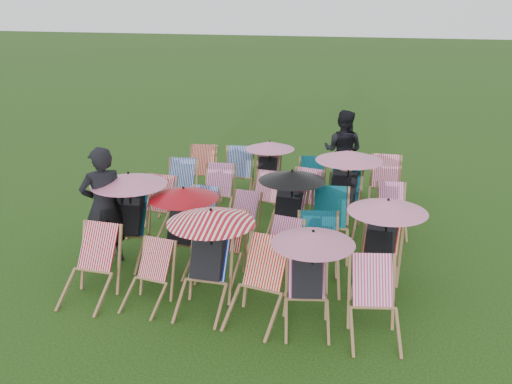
% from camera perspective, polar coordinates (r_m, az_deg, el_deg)
% --- Properties ---
extents(ground, '(100.00, 100.00, 0.00)m').
position_cam_1_polar(ground, '(9.80, 0.71, -5.46)').
color(ground, black).
rests_on(ground, ground).
extents(deckchair_0, '(0.68, 0.94, 1.00)m').
position_cam_1_polar(deckchair_0, '(8.34, -16.33, -7.17)').
color(deckchair_0, '#926844').
rests_on(deckchair_0, ground).
extents(deckchair_1, '(0.65, 0.84, 0.85)m').
position_cam_1_polar(deckchair_1, '(8.05, -10.77, -8.30)').
color(deckchair_1, '#926844').
rests_on(deckchair_1, ground).
extents(deckchair_2, '(1.18, 1.22, 1.40)m').
position_cam_1_polar(deckchair_2, '(7.71, -5.01, -6.64)').
color(deckchair_2, '#926844').
rests_on(deckchair_2, ground).
extents(deckchair_3, '(0.84, 1.05, 1.03)m').
position_cam_1_polar(deckchair_3, '(7.52, 0.19, -9.22)').
color(deckchair_3, '#926844').
rests_on(deckchair_3, ground).
extents(deckchair_4, '(1.08, 1.17, 1.28)m').
position_cam_1_polar(deckchair_4, '(7.37, 5.30, -8.55)').
color(deckchair_4, '#926844').
rests_on(deckchair_4, ground).
extents(deckchair_5, '(0.80, 0.99, 0.96)m').
position_cam_1_polar(deckchair_5, '(7.31, 11.78, -10.88)').
color(deckchair_5, '#926844').
rests_on(deckchair_5, ground).
extents(deckchair_6, '(1.21, 1.29, 1.44)m').
position_cam_1_polar(deckchair_6, '(9.28, -12.87, -2.34)').
color(deckchair_6, '#926844').
rests_on(deckchair_6, ground).
extents(deckchair_7, '(1.08, 1.14, 1.28)m').
position_cam_1_polar(deckchair_7, '(8.94, -7.64, -3.43)').
color(deckchair_7, '#926844').
rests_on(deckchair_7, ground).
extents(deckchair_8, '(0.68, 0.91, 0.95)m').
position_cam_1_polar(deckchair_8, '(8.67, -3.41, -5.51)').
color(deckchair_8, '#926844').
rests_on(deckchair_8, ground).
extents(deckchair_9, '(0.72, 0.91, 0.89)m').
position_cam_1_polar(deckchair_9, '(8.51, 2.27, -6.18)').
color(deckchair_9, '#926844').
rests_on(deckchair_9, ground).
extents(deckchair_10, '(0.81, 1.02, 1.00)m').
position_cam_1_polar(deckchair_10, '(8.43, 6.25, -6.12)').
color(deckchair_10, '#926844').
rests_on(deckchair_10, ground).
extents(deckchair_11, '(1.14, 1.20, 1.35)m').
position_cam_1_polar(deckchair_11, '(8.38, 12.36, -5.07)').
color(deckchair_11, '#926844').
rests_on(deckchair_11, ground).
extents(deckchair_12, '(0.73, 0.95, 0.97)m').
position_cam_1_polar(deckchair_12, '(10.34, -10.36, -1.51)').
color(deckchair_12, '#926844').
rests_on(deckchair_12, ground).
extents(deckchair_13, '(0.63, 0.84, 0.88)m').
position_cam_1_polar(deckchair_13, '(9.96, -5.75, -2.41)').
color(deckchair_13, '#926844').
rests_on(deckchair_13, ground).
extents(deckchair_14, '(0.63, 0.82, 0.84)m').
position_cam_1_polar(deckchair_14, '(9.80, -1.56, -2.82)').
color(deckchair_14, '#926844').
rests_on(deckchair_14, ground).
extents(deckchair_15, '(1.12, 1.18, 1.32)m').
position_cam_1_polar(deckchair_15, '(9.58, 3.14, -1.56)').
color(deckchair_15, '#926844').
rests_on(deckchair_15, ground).
extents(deckchair_16, '(0.79, 1.02, 1.03)m').
position_cam_1_polar(deckchair_16, '(9.44, 7.35, -3.22)').
color(deckchair_16, '#926844').
rests_on(deckchair_16, ground).
extents(deckchair_17, '(0.61, 0.83, 0.88)m').
position_cam_1_polar(deckchair_17, '(9.45, 12.50, -4.02)').
color(deckchair_17, '#926844').
rests_on(deckchair_17, ground).
extents(deckchair_18, '(0.73, 0.96, 0.98)m').
position_cam_1_polar(deckchair_18, '(11.30, -7.76, 0.46)').
color(deckchair_18, '#926844').
rests_on(deckchair_18, ground).
extents(deckchair_19, '(0.70, 0.93, 0.95)m').
position_cam_1_polar(deckchair_19, '(10.96, -3.97, -0.08)').
color(deckchair_19, '#926844').
rests_on(deckchair_19, ground).
extents(deckchair_20, '(0.65, 0.85, 0.87)m').
position_cam_1_polar(deckchair_20, '(10.79, 0.74, -0.60)').
color(deckchair_20, '#926844').
rests_on(deckchair_20, ground).
extents(deckchair_21, '(0.81, 1.00, 0.97)m').
position_cam_1_polar(deckchair_21, '(10.61, 4.55, -0.72)').
color(deckchair_21, '#926844').
rests_on(deckchair_21, ground).
extents(deckchair_22, '(1.21, 1.27, 1.44)m').
position_cam_1_polar(deckchair_22, '(10.47, 8.79, 0.43)').
color(deckchair_22, '#926844').
rests_on(deckchair_22, ground).
extents(deckchair_23, '(0.65, 0.84, 0.85)m').
position_cam_1_polar(deckchair_23, '(10.46, 13.42, -1.85)').
color(deckchair_23, '#926844').
rests_on(deckchair_23, ground).
extents(deckchair_24, '(0.76, 0.98, 0.98)m').
position_cam_1_polar(deckchair_24, '(12.26, -5.59, 2.04)').
color(deckchair_24, '#926844').
rests_on(deckchair_24, ground).
extents(deckchair_25, '(0.76, 0.99, 0.99)m').
position_cam_1_polar(deckchair_25, '(12.03, -1.86, 1.83)').
color(deckchair_25, '#926844').
rests_on(deckchair_25, ground).
extents(deckchair_26, '(1.02, 1.06, 1.21)m').
position_cam_1_polar(deckchair_26, '(11.87, 1.10, 2.31)').
color(deckchair_26, '#926844').
rests_on(deckchair_26, ground).
extents(deckchair_27, '(0.68, 0.89, 0.91)m').
position_cam_1_polar(deckchair_27, '(11.64, 5.53, 0.93)').
color(deckchair_27, '#926844').
rests_on(deckchair_27, ground).
extents(deckchair_28, '(0.65, 0.91, 0.99)m').
position_cam_1_polar(deckchair_28, '(11.62, 9.02, 0.94)').
color(deckchair_28, '#926844').
rests_on(deckchair_28, ground).
extents(deckchair_29, '(0.68, 0.94, 1.00)m').
position_cam_1_polar(deckchair_29, '(11.66, 12.78, 0.79)').
color(deckchair_29, '#926844').
rests_on(deckchair_29, ground).
extents(person_left, '(0.83, 0.80, 1.91)m').
position_cam_1_polar(person_left, '(9.23, -15.01, -1.34)').
color(person_left, black).
rests_on(person_left, ground).
extents(person_rear, '(0.98, 0.83, 1.78)m').
position_cam_1_polar(person_rear, '(12.42, 8.68, 4.07)').
color(person_rear, black).
rests_on(person_rear, ground).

